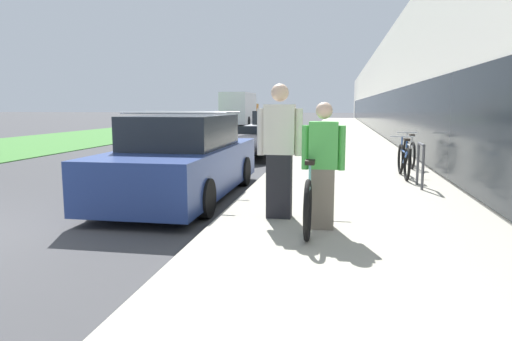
# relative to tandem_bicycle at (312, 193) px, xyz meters

# --- Properties ---
(sidewalk_slab) EXTENTS (3.87, 70.00, 0.13)m
(sidewalk_slab) POSITION_rel_tandem_bicycle_xyz_m (0.62, 19.30, -0.45)
(sidewalk_slab) COLOR #A39E8E
(sidewalk_slab) RESTS_ON ground
(storefront_facade) EXTENTS (10.01, 70.00, 5.19)m
(storefront_facade) POSITION_rel_tandem_bicycle_xyz_m (7.59, 27.30, 2.08)
(storefront_facade) COLOR silver
(storefront_facade) RESTS_ON ground
(lawn_strip) EXTENTS (7.33, 70.00, 0.03)m
(lawn_strip) POSITION_rel_tandem_bicycle_xyz_m (-12.96, 23.30, -0.50)
(lawn_strip) COLOR #3D7533
(lawn_strip) RESTS_ON ground
(tandem_bicycle) EXTENTS (0.52, 2.56, 0.90)m
(tandem_bicycle) POSITION_rel_tandem_bicycle_xyz_m (0.00, 0.00, 0.00)
(tandem_bicycle) COLOR black
(tandem_bicycle) RESTS_ON sidewalk_slab
(person_rider) EXTENTS (0.54, 0.21, 1.58)m
(person_rider) POSITION_rel_tandem_bicycle_xyz_m (0.15, -0.32, 0.41)
(person_rider) COLOR #756B5B
(person_rider) RESTS_ON sidewalk_slab
(person_bystander) EXTENTS (0.62, 0.24, 1.83)m
(person_bystander) POSITION_rel_tandem_bicycle_xyz_m (-0.46, 0.15, 0.54)
(person_bystander) COLOR black
(person_bystander) RESTS_ON sidewalk_slab
(bike_rack_hoop) EXTENTS (0.05, 0.60, 0.84)m
(bike_rack_hoop) POSITION_rel_tandem_bicycle_xyz_m (1.88, 2.96, 0.13)
(bike_rack_hoop) COLOR #4C4C51
(bike_rack_hoop) RESTS_ON sidewalk_slab
(cruiser_bike_nearest) EXTENTS (0.52, 1.66, 0.87)m
(cruiser_bike_nearest) POSITION_rel_tandem_bicycle_xyz_m (1.75, 4.21, -0.01)
(cruiser_bike_nearest) COLOR black
(cruiser_bike_nearest) RESTS_ON sidewalk_slab
(cruiser_bike_middle) EXTENTS (0.52, 1.79, 0.85)m
(cruiser_bike_middle) POSITION_rel_tandem_bicycle_xyz_m (2.14, 6.16, -0.02)
(cruiser_bike_middle) COLOR black
(cruiser_bike_middle) RESTS_ON sidewalk_slab
(parked_sedan_curbside) EXTENTS (1.86, 4.79, 1.56)m
(parked_sedan_curbside) POSITION_rel_tandem_bicycle_xyz_m (-2.43, 1.85, 0.17)
(parked_sedan_curbside) COLOR navy
(parked_sedan_curbside) RESTS_ON ground
(vintage_roadster_curbside) EXTENTS (1.86, 4.34, 1.00)m
(vintage_roadster_curbside) POSITION_rel_tandem_bicycle_xyz_m (-2.39, 8.32, -0.08)
(vintage_roadster_curbside) COLOR black
(vintage_roadster_curbside) RESTS_ON ground
(parked_sedan_far) EXTENTS (1.93, 4.62, 1.46)m
(parked_sedan_far) POSITION_rel_tandem_bicycle_xyz_m (-2.37, 13.77, 0.16)
(parked_sedan_far) COLOR silver
(parked_sedan_far) RESTS_ON ground
(moving_truck) EXTENTS (2.18, 6.58, 2.74)m
(moving_truck) POSITION_rel_tandem_bicycle_xyz_m (-7.70, 31.35, 0.87)
(moving_truck) COLOR orange
(moving_truck) RESTS_ON ground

